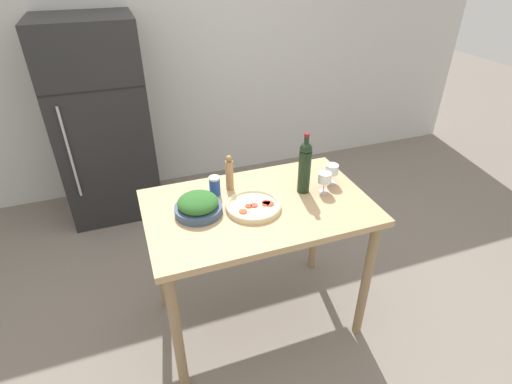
{
  "coord_description": "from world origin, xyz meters",
  "views": [
    {
      "loc": [
        -0.64,
        -1.72,
        2.15
      ],
      "look_at": [
        0.0,
        0.04,
        0.97
      ],
      "focal_mm": 28.0,
      "sensor_mm": 36.0,
      "label": 1
    }
  ],
  "objects_px": {
    "wine_glass_far": "(332,170)",
    "salad_bowl": "(198,205)",
    "refrigerator": "(102,123)",
    "wine_bottle": "(305,166)",
    "wine_glass_near": "(324,178)",
    "pepper_mill": "(229,173)",
    "homemade_pizza": "(253,206)",
    "salt_canister": "(215,186)"
  },
  "relations": [
    {
      "from": "refrigerator",
      "to": "salt_canister",
      "type": "distance_m",
      "value": 1.63
    },
    {
      "from": "wine_glass_far",
      "to": "homemade_pizza",
      "type": "bearing_deg",
      "value": -169.55
    },
    {
      "from": "wine_glass_near",
      "to": "pepper_mill",
      "type": "height_order",
      "value": "pepper_mill"
    },
    {
      "from": "refrigerator",
      "to": "salad_bowl",
      "type": "xyz_separation_m",
      "value": [
        0.46,
        -1.67,
        0.12
      ]
    },
    {
      "from": "wine_glass_near",
      "to": "salad_bowl",
      "type": "xyz_separation_m",
      "value": [
        -0.73,
        0.03,
        -0.04
      ]
    },
    {
      "from": "wine_glass_far",
      "to": "salt_canister",
      "type": "distance_m",
      "value": 0.7
    },
    {
      "from": "wine_glass_near",
      "to": "salad_bowl",
      "type": "distance_m",
      "value": 0.73
    },
    {
      "from": "wine_glass_near",
      "to": "pepper_mill",
      "type": "distance_m",
      "value": 0.55
    },
    {
      "from": "wine_glass_far",
      "to": "pepper_mill",
      "type": "distance_m",
      "value": 0.61
    },
    {
      "from": "pepper_mill",
      "to": "salad_bowl",
      "type": "distance_m",
      "value": 0.3
    },
    {
      "from": "salad_bowl",
      "to": "homemade_pizza",
      "type": "bearing_deg",
      "value": -11.4
    },
    {
      "from": "wine_bottle",
      "to": "refrigerator",
      "type": "bearing_deg",
      "value": 123.11
    },
    {
      "from": "wine_glass_near",
      "to": "salt_canister",
      "type": "bearing_deg",
      "value": 163.27
    },
    {
      "from": "wine_glass_far",
      "to": "refrigerator",
      "type": "bearing_deg",
      "value": 128.06
    },
    {
      "from": "pepper_mill",
      "to": "refrigerator",
      "type": "bearing_deg",
      "value": 114.78
    },
    {
      "from": "wine_glass_far",
      "to": "homemade_pizza",
      "type": "relative_size",
      "value": 0.4
    },
    {
      "from": "refrigerator",
      "to": "wine_glass_far",
      "type": "distance_m",
      "value": 2.07
    },
    {
      "from": "wine_bottle",
      "to": "homemade_pizza",
      "type": "height_order",
      "value": "wine_bottle"
    },
    {
      "from": "wine_glass_far",
      "to": "salad_bowl",
      "type": "relative_size",
      "value": 0.48
    },
    {
      "from": "wine_glass_near",
      "to": "homemade_pizza",
      "type": "xyz_separation_m",
      "value": [
        -0.44,
        -0.03,
        -0.07
      ]
    },
    {
      "from": "wine_glass_far",
      "to": "pepper_mill",
      "type": "height_order",
      "value": "pepper_mill"
    },
    {
      "from": "homemade_pizza",
      "to": "salt_canister",
      "type": "xyz_separation_m",
      "value": [
        -0.16,
        0.21,
        0.04
      ]
    },
    {
      "from": "wine_glass_near",
      "to": "pepper_mill",
      "type": "relative_size",
      "value": 0.56
    },
    {
      "from": "pepper_mill",
      "to": "wine_glass_far",
      "type": "bearing_deg",
      "value": -13.66
    },
    {
      "from": "refrigerator",
      "to": "wine_bottle",
      "type": "distance_m",
      "value": 1.99
    },
    {
      "from": "salt_canister",
      "to": "refrigerator",
      "type": "bearing_deg",
      "value": 111.16
    },
    {
      "from": "wine_glass_near",
      "to": "salt_canister",
      "type": "xyz_separation_m",
      "value": [
        -0.6,
        0.18,
        -0.03
      ]
    },
    {
      "from": "refrigerator",
      "to": "pepper_mill",
      "type": "bearing_deg",
      "value": -65.22
    },
    {
      "from": "refrigerator",
      "to": "salt_canister",
      "type": "relative_size",
      "value": 14.65
    },
    {
      "from": "wine_glass_near",
      "to": "wine_glass_far",
      "type": "bearing_deg",
      "value": 38.37
    },
    {
      "from": "wine_glass_far",
      "to": "salt_canister",
      "type": "relative_size",
      "value": 1.07
    },
    {
      "from": "wine_bottle",
      "to": "homemade_pizza",
      "type": "distance_m",
      "value": 0.37
    },
    {
      "from": "wine_bottle",
      "to": "wine_glass_near",
      "type": "distance_m",
      "value": 0.14
    },
    {
      "from": "refrigerator",
      "to": "wine_bottle",
      "type": "xyz_separation_m",
      "value": [
        1.08,
        -1.66,
        0.23
      ]
    },
    {
      "from": "wine_glass_far",
      "to": "pepper_mill",
      "type": "xyz_separation_m",
      "value": [
        -0.59,
        0.14,
        0.02
      ]
    },
    {
      "from": "wine_bottle",
      "to": "homemade_pizza",
      "type": "bearing_deg",
      "value": -167.9
    },
    {
      "from": "wine_glass_near",
      "to": "pepper_mill",
      "type": "xyz_separation_m",
      "value": [
        -0.5,
        0.21,
        0.02
      ]
    },
    {
      "from": "refrigerator",
      "to": "wine_glass_near",
      "type": "relative_size",
      "value": 13.72
    },
    {
      "from": "wine_glass_near",
      "to": "salad_bowl",
      "type": "bearing_deg",
      "value": 177.64
    },
    {
      "from": "salad_bowl",
      "to": "wine_glass_near",
      "type": "bearing_deg",
      "value": -2.36
    },
    {
      "from": "wine_bottle",
      "to": "salad_bowl",
      "type": "bearing_deg",
      "value": -178.83
    },
    {
      "from": "wine_glass_near",
      "to": "wine_glass_far",
      "type": "distance_m",
      "value": 0.11
    }
  ]
}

